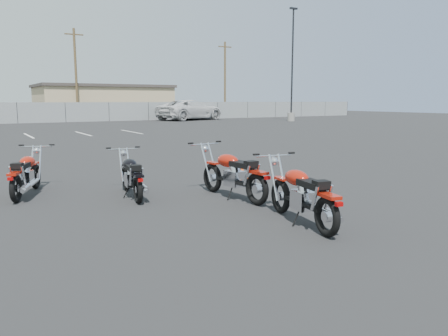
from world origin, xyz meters
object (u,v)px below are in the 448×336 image
motorcycle_front_red (26,174)px  motorcycle_third_red (234,174)px  white_van (190,104)px  motorcycle_rear_red (303,195)px  motorcycle_second_black (132,176)px

motorcycle_front_red → motorcycle_third_red: bearing=-34.4°
white_van → motorcycle_rear_red: bearing=137.7°
motorcycle_second_black → motorcycle_rear_red: (1.68, -3.35, 0.04)m
motorcycle_second_black → motorcycle_rear_red: size_ratio=0.91×
motorcycle_third_red → white_van: bearing=64.8°
motorcycle_rear_red → white_van: size_ratio=0.25×
motorcycle_second_black → white_van: bearing=61.4°
motorcycle_front_red → motorcycle_third_red: 4.35m
motorcycle_front_red → motorcycle_second_black: bearing=-34.3°
motorcycle_rear_red → motorcycle_second_black: bearing=116.6°
white_van → motorcycle_third_red: bearing=136.4°
motorcycle_third_red → white_van: (15.37, 32.62, 1.10)m
motorcycle_second_black → white_van: 35.80m
motorcycle_third_red → motorcycle_front_red: bearing=145.6°
motorcycle_second_black → motorcycle_front_red: bearing=145.7°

